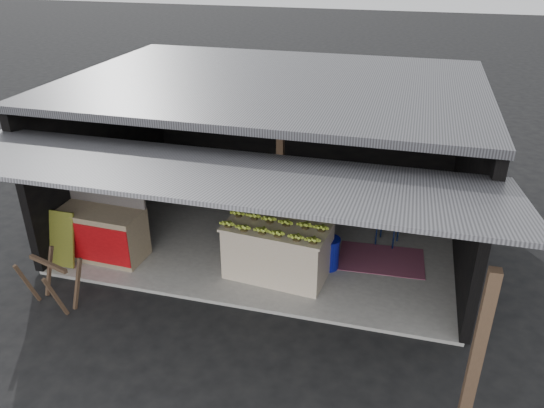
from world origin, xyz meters
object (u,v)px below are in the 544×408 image
(neighbor_stall, at_px, (100,231))
(plastic_chair, at_px, (390,218))
(sawhorse, at_px, (51,278))
(banana_table, at_px, (278,249))
(white_crate, at_px, (293,222))
(water_barrel, at_px, (328,254))

(neighbor_stall, bearing_deg, plastic_chair, 22.87)
(neighbor_stall, height_order, plastic_chair, neighbor_stall)
(sawhorse, bearing_deg, banana_table, 45.11)
(banana_table, xyz_separation_m, white_crate, (0.03, 0.97, 0.00))
(neighbor_stall, relative_size, sawhorse, 1.86)
(water_barrel, bearing_deg, sawhorse, -151.95)
(white_crate, height_order, plastic_chair, white_crate)
(plastic_chair, bearing_deg, neighbor_stall, -147.58)
(banana_table, height_order, white_crate, white_crate)
(banana_table, bearing_deg, neighbor_stall, -169.52)
(banana_table, height_order, sawhorse, banana_table)
(neighbor_stall, bearing_deg, water_barrel, 11.80)
(banana_table, relative_size, sawhorse, 2.04)
(banana_table, distance_m, white_crate, 0.97)
(banana_table, distance_m, sawhorse, 3.61)
(banana_table, bearing_deg, plastic_chair, 47.88)
(sawhorse, relative_size, plastic_chair, 1.04)
(banana_table, distance_m, neighbor_stall, 3.22)
(banana_table, height_order, neighbor_stall, neighbor_stall)
(sawhorse, xyz_separation_m, plastic_chair, (4.91, 3.30, 0.05))
(banana_table, distance_m, plastic_chair, 2.35)
(white_crate, xyz_separation_m, plastic_chair, (1.71, 0.61, 0.02))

